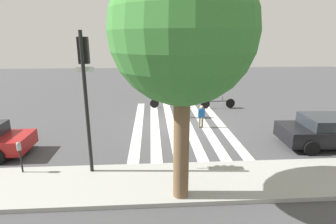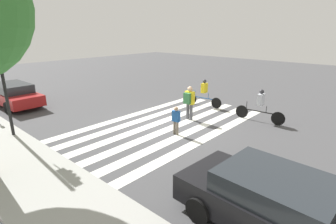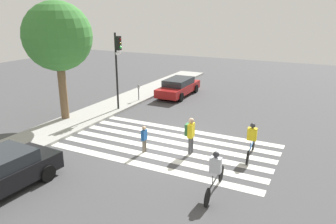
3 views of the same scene
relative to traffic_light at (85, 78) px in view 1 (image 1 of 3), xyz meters
name	(u,v)px [view 1 (image 1 of 3)]	position (x,y,z in m)	size (l,w,h in m)	color
ground_plane	(179,124)	(-3.68, -5.31, -3.43)	(60.00, 60.00, 0.00)	#444447
sidewalk_curb	(199,181)	(-3.68, 0.94, -3.36)	(36.00, 2.50, 0.14)	#9E9E99
crosswalk_stripes	(179,124)	(-3.68, -5.31, -3.43)	(5.06, 10.00, 0.01)	silver
traffic_light	(85,78)	(0.00, 0.00, 0.00)	(0.60, 0.50, 4.91)	black
parking_meter	(19,151)	(2.41, 0.06, -2.49)	(0.15, 0.15, 1.27)	black
street_tree	(183,33)	(-2.96, 1.81, 1.36)	(3.79, 3.79, 6.73)	brown
pedestrian_adult_yellow_jacket	(183,102)	(-4.01, -6.58, -2.45)	(0.49, 0.41, 1.68)	#4C4C51
pedestrian_adult_tall_backpack	(201,115)	(-4.79, -4.66, -2.73)	(0.35, 0.18, 1.24)	#6B6051
cyclist_mid_street	(218,96)	(-6.73, -8.68, -2.57)	(2.43, 0.41, 1.60)	black
cyclist_near_curb	(166,95)	(-3.16, -9.12, -2.57)	(2.26, 0.42, 1.58)	black
car_parked_dark_suv	(331,131)	(-10.02, -1.77, -2.71)	(4.34, 2.24, 1.38)	black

